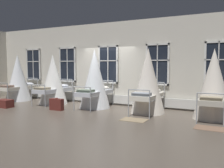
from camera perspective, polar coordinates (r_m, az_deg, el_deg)
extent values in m
plane|color=brown|center=(9.95, -3.53, -5.50)|extent=(24.27, 24.27, 0.00)
cube|color=beige|center=(10.72, -0.65, 4.82)|extent=(13.13, 0.10, 3.57)
cube|color=black|center=(13.32, -18.01, 4.35)|extent=(0.96, 0.02, 1.65)
cube|color=silver|center=(13.34, -17.93, 0.95)|extent=(0.96, 0.06, 0.07)
cube|color=silver|center=(13.34, -18.09, 7.74)|extent=(0.96, 0.06, 0.07)
cube|color=silver|center=(13.64, -19.32, 4.31)|extent=(0.07, 0.06, 1.65)
cube|color=silver|center=(13.01, -16.63, 4.38)|extent=(0.07, 0.06, 1.65)
cube|color=silver|center=(13.32, -18.01, 4.35)|extent=(0.04, 0.06, 1.65)
cube|color=silver|center=(13.32, -18.02, 5.05)|extent=(0.96, 0.06, 0.04)
cube|color=black|center=(11.84, -10.44, 4.51)|extent=(0.96, 0.02, 1.65)
cube|color=silver|center=(11.86, -10.38, 0.69)|extent=(0.96, 0.06, 0.07)
cube|color=silver|center=(11.87, -10.49, 8.32)|extent=(0.96, 0.06, 0.07)
cube|color=silver|center=(12.12, -12.10, 4.48)|extent=(0.07, 0.06, 1.65)
cube|color=silver|center=(11.57, -8.70, 4.54)|extent=(0.07, 0.06, 1.65)
cube|color=silver|center=(11.84, -10.44, 4.51)|extent=(0.04, 0.06, 1.65)
cube|color=silver|center=(11.84, -10.45, 5.31)|extent=(0.96, 0.06, 0.04)
cube|color=black|center=(10.62, -0.93, 4.60)|extent=(0.96, 0.02, 1.65)
cube|color=silver|center=(10.65, -0.92, 0.35)|extent=(0.96, 0.06, 0.07)
cube|color=silver|center=(10.66, -0.93, 8.85)|extent=(0.96, 0.06, 0.07)
cube|color=silver|center=(10.84, -2.99, 4.59)|extent=(0.07, 0.06, 1.65)
cube|color=silver|center=(10.42, 1.23, 4.61)|extent=(0.07, 0.06, 1.65)
cube|color=silver|center=(10.62, -0.93, 4.60)|extent=(0.04, 0.06, 1.65)
cube|color=silver|center=(10.63, -0.93, 5.49)|extent=(0.96, 0.06, 0.04)
cube|color=black|center=(9.76, 10.63, 4.55)|extent=(0.96, 0.02, 1.65)
cube|color=silver|center=(9.79, 10.57, -0.08)|extent=(0.96, 0.06, 0.07)
cube|color=silver|center=(9.80, 10.70, 9.17)|extent=(0.96, 0.06, 0.07)
cube|color=silver|center=(9.90, 8.17, 4.58)|extent=(0.07, 0.06, 1.65)
cube|color=silver|center=(9.65, 13.16, 4.51)|extent=(0.07, 0.06, 1.65)
cube|color=silver|center=(9.76, 10.63, 4.55)|extent=(0.04, 0.06, 1.65)
cube|color=silver|center=(9.77, 10.65, 5.52)|extent=(0.96, 0.06, 0.04)
cube|color=black|center=(9.36, 23.77, 4.26)|extent=(0.96, 0.02, 1.65)
cube|color=silver|center=(9.39, 23.62, -0.56)|extent=(0.96, 0.06, 0.07)
cube|color=silver|center=(9.40, 23.92, 9.08)|extent=(0.96, 0.06, 0.07)
cube|color=silver|center=(9.40, 21.06, 4.34)|extent=(0.07, 0.06, 1.65)
cube|color=silver|center=(9.36, 23.77, 4.26)|extent=(0.04, 0.06, 1.65)
cube|color=silver|center=(9.37, 23.80, 5.27)|extent=(0.96, 0.06, 0.04)
cube|color=silver|center=(10.71, -0.97, -3.43)|extent=(9.47, 0.10, 0.36)
cylinder|color=#9EA3A8|center=(13.59, -19.33, -0.86)|extent=(0.04, 0.04, 1.04)
cylinder|color=#9EA3A8|center=(13.09, -17.11, -1.00)|extent=(0.04, 0.04, 1.04)
cylinder|color=#9EA3A8|center=(11.81, -23.35, -2.04)|extent=(0.04, 0.04, 0.91)
cylinder|color=#9EA3A8|center=(12.95, -22.29, -1.12)|extent=(0.08, 1.88, 0.03)
cylinder|color=#9EA3A8|center=(12.42, -20.07, -1.28)|extent=(0.08, 1.88, 0.03)
cylinder|color=#9EA3A8|center=(13.30, -18.30, 1.32)|extent=(0.72, 0.05, 0.03)
cylinder|color=#9EA3A8|center=(12.04, -24.53, 0.22)|extent=(0.72, 0.05, 0.03)
cube|color=silver|center=(12.68, -21.21, -0.85)|extent=(0.79, 1.91, 0.16)
ellipsoid|color=silver|center=(13.15, -19.00, 0.04)|extent=(0.57, 0.41, 0.14)
cube|color=gray|center=(12.22, -23.57, -0.49)|extent=(0.61, 0.37, 0.10)
cone|color=white|center=(12.65, -21.28, 1.41)|extent=(1.24, 1.24, 2.23)
cylinder|color=#9EA3A8|center=(12.02, -12.10, -1.36)|extent=(0.04, 0.04, 1.04)
cylinder|color=#9EA3A8|center=(11.59, -9.30, -1.53)|extent=(0.04, 0.04, 1.04)
cylinder|color=#9EA3A8|center=(10.64, -18.40, -2.58)|extent=(0.04, 0.04, 0.91)
cylinder|color=#9EA3A8|center=(10.14, -15.49, -2.84)|extent=(0.04, 0.04, 0.91)
cylinder|color=#9EA3A8|center=(11.31, -15.06, -1.70)|extent=(0.07, 1.88, 0.03)
cylinder|color=#9EA3A8|center=(10.84, -12.19, -1.91)|extent=(0.07, 1.88, 0.03)
cylinder|color=#9EA3A8|center=(11.76, -10.76, 1.09)|extent=(0.72, 0.05, 0.03)
cylinder|color=#9EA3A8|center=(10.34, -17.04, -0.19)|extent=(0.72, 0.05, 0.03)
cube|color=silver|center=(11.06, -13.66, -1.39)|extent=(0.78, 1.91, 0.16)
ellipsoid|color=silver|center=(11.59, -11.46, -0.36)|extent=(0.57, 0.41, 0.14)
cube|color=tan|center=(10.54, -16.05, -1.01)|extent=(0.61, 0.37, 0.10)
cone|color=white|center=(11.03, -13.71, 1.10)|extent=(1.24, 1.24, 2.20)
cylinder|color=#9EA3A8|center=(10.79, -3.25, -1.91)|extent=(0.04, 0.04, 1.04)
cylinder|color=#9EA3A8|center=(10.46, 0.22, -2.11)|extent=(0.04, 0.04, 1.04)
cylinder|color=#9EA3A8|center=(9.23, -8.97, -3.44)|extent=(0.04, 0.04, 0.91)
cylinder|color=#9EA3A8|center=(8.83, -5.12, -3.75)|extent=(0.04, 0.04, 0.91)
cylinder|color=#9EA3A8|center=(9.99, -5.89, -2.36)|extent=(0.08, 1.88, 0.03)
cylinder|color=#9EA3A8|center=(9.63, -2.22, -2.59)|extent=(0.08, 1.88, 0.03)
cylinder|color=#9EA3A8|center=(10.58, -1.55, 0.80)|extent=(0.72, 0.05, 0.03)
cylinder|color=#9EA3A8|center=(8.97, -7.12, -0.70)|extent=(0.72, 0.05, 0.03)
cube|color=silver|center=(9.80, -4.09, -2.01)|extent=(0.79, 1.91, 0.16)
ellipsoid|color=silver|center=(10.39, -2.16, -0.81)|extent=(0.57, 0.41, 0.14)
cube|color=slate|center=(9.21, -6.22, -1.63)|extent=(0.61, 0.37, 0.10)
cone|color=white|center=(9.75, -4.11, 1.27)|extent=(1.24, 1.24, 2.35)
cylinder|color=#9EA3A8|center=(9.82, 8.07, -2.58)|extent=(0.04, 0.04, 1.04)
cylinder|color=#9EA3A8|center=(9.62, 12.17, -2.78)|extent=(0.04, 0.04, 1.04)
cylinder|color=#9EA3A8|center=(8.08, 3.91, -4.51)|extent=(0.04, 0.04, 0.91)
cylinder|color=#9EA3A8|center=(7.84, 8.83, -4.83)|extent=(0.04, 0.04, 0.91)
cylinder|color=#9EA3A8|center=(8.94, 6.19, -3.16)|extent=(0.08, 1.88, 0.03)
cylinder|color=#9EA3A8|center=(8.72, 10.68, -3.40)|extent=(0.08, 1.88, 0.03)
cylinder|color=#9EA3A8|center=(9.66, 10.14, 0.40)|extent=(0.72, 0.05, 0.03)
cylinder|color=#9EA3A8|center=(7.90, 6.36, -1.39)|extent=(0.72, 0.05, 0.03)
cube|color=silver|center=(8.81, 8.41, -2.77)|extent=(0.79, 1.91, 0.16)
ellipsoid|color=silver|center=(9.46, 9.72, -1.39)|extent=(0.57, 0.41, 0.14)
cube|color=#8C939E|center=(8.16, 6.97, -2.41)|extent=(0.61, 0.37, 0.10)
cone|color=silver|center=(8.76, 8.45, 0.80)|extent=(1.24, 1.24, 2.33)
cylinder|color=#9EA3A8|center=(9.32, 20.89, -3.20)|extent=(0.04, 0.04, 1.04)
cylinder|color=#9EA3A8|center=(7.48, 19.33, -5.46)|extent=(0.04, 0.04, 0.91)
cylinder|color=#9EA3A8|center=(7.43, 24.90, -5.70)|extent=(0.04, 0.04, 0.91)
cylinder|color=#9EA3A8|center=(8.39, 20.21, -3.90)|extent=(0.05, 1.88, 0.03)
cylinder|color=#9EA3A8|center=(9.24, 23.22, -0.07)|extent=(0.72, 0.04, 0.03)
cylinder|color=#9EA3A8|center=(7.38, 22.21, -2.09)|extent=(0.72, 0.04, 0.03)
cube|color=#B7B2A3|center=(8.35, 22.69, -3.46)|extent=(0.76, 1.90, 0.16)
ellipsoid|color=silver|center=(9.02, 23.06, -1.95)|extent=(0.57, 0.40, 0.14)
cube|color=tan|center=(7.66, 22.34, -3.15)|extent=(0.61, 0.37, 0.10)
cone|color=silver|center=(8.30, 22.80, 0.01)|extent=(1.24, 1.24, 2.24)
cube|color=#8E7A5B|center=(7.70, 5.20, -8.40)|extent=(0.81, 0.58, 0.01)
cube|color=brown|center=(7.18, 22.05, -9.64)|extent=(0.81, 0.57, 0.01)
cube|color=#5B231E|center=(9.52, -12.91, -4.71)|extent=(0.56, 0.20, 0.44)
cube|color=tan|center=(9.60, -12.50, -4.63)|extent=(0.50, 0.01, 0.03)
torus|color=#5B231E|center=(9.48, -12.93, -3.31)|extent=(0.14, 0.14, 0.02)
cube|color=#5B231E|center=(10.81, -23.91, -4.21)|extent=(0.65, 0.42, 0.32)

